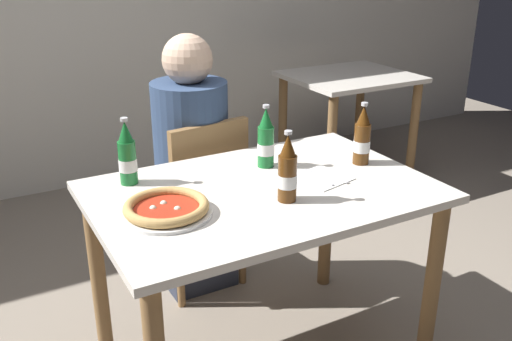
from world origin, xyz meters
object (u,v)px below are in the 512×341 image
at_px(dining_table_main, 263,217).
at_px(pizza_margherita_near, 166,209).
at_px(beer_bottle_center, 266,141).
at_px(beer_bottle_right, 127,156).
at_px(chair_behind_table, 199,195).
at_px(dining_table_background, 349,98).
at_px(napkin_with_cutlery, 322,178).
at_px(beer_bottle_extra, 287,172).
at_px(beer_bottle_left, 362,138).
at_px(diner_seated, 192,171).

xyz_separation_m(dining_table_main, pizza_margherita_near, (-0.37, -0.04, 0.14)).
height_order(dining_table_main, beer_bottle_center, beer_bottle_center).
bearing_deg(beer_bottle_right, chair_behind_table, 39.37).
xyz_separation_m(beer_bottle_center, beer_bottle_right, (-0.52, 0.09, 0.00)).
relative_size(dining_table_background, napkin_with_cutlery, 3.70).
xyz_separation_m(beer_bottle_extra, napkin_with_cutlery, (0.21, 0.10, -0.10)).
relative_size(pizza_margherita_near, napkin_with_cutlery, 1.38).
relative_size(pizza_margherita_near, beer_bottle_center, 1.20).
bearing_deg(pizza_margherita_near, beer_bottle_left, 4.41).
xyz_separation_m(dining_table_main, chair_behind_table, (0.01, 0.61, -0.15)).
relative_size(dining_table_main, pizza_margherita_near, 4.04).
height_order(dining_table_background, beer_bottle_right, beer_bottle_right).
relative_size(chair_behind_table, beer_bottle_right, 3.44).
height_order(dining_table_main, pizza_margherita_near, pizza_margherita_near).
bearing_deg(dining_table_background, pizza_margherita_near, -142.27).
distance_m(dining_table_main, beer_bottle_extra, 0.25).
bearing_deg(beer_bottle_right, beer_bottle_center, -9.90).
height_order(chair_behind_table, beer_bottle_right, beer_bottle_right).
height_order(dining_table_main, beer_bottle_extra, beer_bottle_extra).
bearing_deg(diner_seated, beer_bottle_right, -136.13).
bearing_deg(beer_bottle_center, napkin_with_cutlery, -60.46).
xyz_separation_m(dining_table_background, beer_bottle_right, (-1.84, -1.10, 0.26)).
distance_m(dining_table_background, beer_bottle_left, 1.68).
xyz_separation_m(dining_table_main, dining_table_background, (1.44, 1.37, -0.04)).
bearing_deg(beer_bottle_left, napkin_with_cutlery, -165.95).
xyz_separation_m(beer_bottle_left, beer_bottle_right, (-0.86, 0.24, 0.00)).
bearing_deg(pizza_margherita_near, diner_seated, 61.65).
height_order(beer_bottle_left, beer_bottle_right, same).
bearing_deg(dining_table_main, diner_seated, 89.98).
relative_size(diner_seated, pizza_margherita_near, 4.07).
distance_m(dining_table_main, beer_bottle_center, 0.31).
relative_size(pizza_margherita_near, beer_bottle_extra, 1.20).
bearing_deg(dining_table_main, beer_bottle_extra, -80.62).
xyz_separation_m(beer_bottle_center, beer_bottle_extra, (-0.10, -0.31, 0.00)).
bearing_deg(beer_bottle_right, dining_table_main, -34.20).
bearing_deg(beer_bottle_center, dining_table_main, -122.48).
xyz_separation_m(dining_table_background, beer_bottle_extra, (-1.42, -1.50, 0.26)).
bearing_deg(beer_bottle_right, diner_seated, 43.87).
xyz_separation_m(beer_bottle_left, napkin_with_cutlery, (-0.23, -0.06, -0.10)).
bearing_deg(diner_seated, napkin_with_cutlery, -71.10).
relative_size(beer_bottle_center, napkin_with_cutlery, 1.14).
xyz_separation_m(pizza_margherita_near, napkin_with_cutlery, (0.61, 0.01, -0.02)).
height_order(pizza_margherita_near, beer_bottle_right, beer_bottle_right).
distance_m(beer_bottle_left, beer_bottle_center, 0.38).
distance_m(dining_table_main, diner_seated, 0.66).
xyz_separation_m(dining_table_background, napkin_with_cutlery, (-1.20, -1.40, 0.16)).
height_order(dining_table_main, dining_table_background, same).
relative_size(beer_bottle_right, beer_bottle_extra, 1.00).
bearing_deg(pizza_margherita_near, dining_table_main, 5.36).
bearing_deg(napkin_with_cutlery, beer_bottle_left, 14.05).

